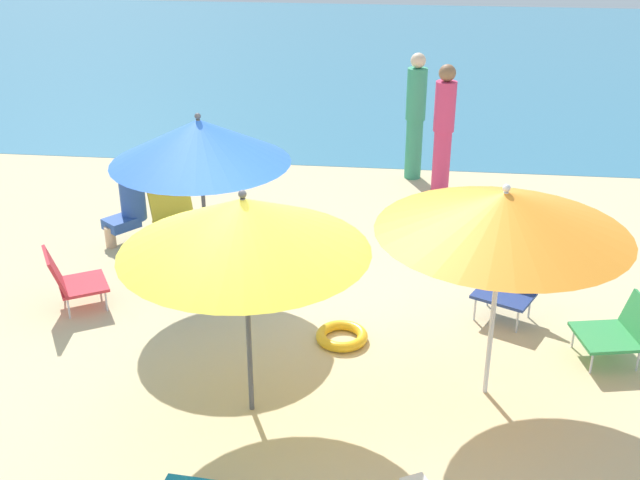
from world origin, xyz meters
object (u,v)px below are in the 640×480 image
Objects in this scene: beach_chair_d at (70,279)px; swim_ring at (342,336)px; beach_chair_a at (508,285)px; beach_chair_b at (176,215)px; person_c at (444,129)px; umbrella_orange at (504,212)px; umbrella_yellow at (244,225)px; person_b at (415,115)px; beach_chair_c at (620,330)px; person_a at (129,203)px; umbrella_blue at (199,141)px.

beach_chair_d reaches higher than swim_ring.
beach_chair_a reaches higher than beach_chair_b.
swim_ring is (-0.96, -3.77, -0.84)m from person_c.
umbrella_yellow is (-1.85, -0.44, -0.00)m from umbrella_orange.
person_b is 0.69m from person_c.
beach_chair_c is at bearing -33.97° from beach_chair_d.
beach_chair_b is 0.55m from person_a.
umbrella_orange is at bearing 13.48° from umbrella_yellow.
umbrella_yellow reaches higher than person_c.
umbrella_blue is at bearing -38.37° from person_c.
umbrella_blue is 3.22m from beach_chair_a.
umbrella_orange is 2.74× the size of beach_chair_d.
person_c is (0.36, -0.58, -0.00)m from person_b.
umbrella_yellow is 2.76m from beach_chair_d.
beach_chair_c is 0.40× the size of person_c.
person_a reaches higher than beach_chair_b.
umbrella_yellow is 5.62m from person_b.
beach_chair_a is 0.92× the size of beach_chair_b.
umbrella_yellow reaches higher than umbrella_blue.
person_a is at bearing 146.53° from umbrella_orange.
person_c is at bearing 13.40° from beach_chair_d.
beach_chair_c is (3.02, 1.07, -1.31)m from umbrella_yellow.
person_a is (-5.02, 1.92, 0.17)m from beach_chair_c.
umbrella_orange is 5.08m from person_b.
umbrella_orange is at bearing 13.99° from beach_chair_a.
beach_chair_c is at bearing 28.20° from umbrella_orange.
beach_chair_a is at bearing -25.66° from beach_chair_d.
umbrella_yellow is 1.08× the size of person_c.
person_b is at bearing 92.47° from beach_chair_b.
umbrella_orange is at bearing 12.94° from beach_chair_b.
beach_chair_a is at bearing 38.95° from umbrella_yellow.
person_c is at bearing -0.62° from person_b.
beach_chair_b is at bearing 115.69° from umbrella_yellow.
beach_chair_a is (0.29, 1.29, -1.27)m from umbrella_orange.
umbrella_blue is 1.82m from beach_chair_d.
umbrella_orange is 4.19m from beach_chair_d.
umbrella_yellow reaches higher than umbrella_orange.
beach_chair_b is at bearing 137.27° from person_a.
beach_chair_b is at bearing -35.76° from beach_chair_c.
beach_chair_b is 1.10× the size of beach_chair_c.
beach_chair_c is 0.39× the size of person_b.
umbrella_yellow is at bearing -13.08° from beach_chair_b.
beach_chair_b is 0.44× the size of person_c.
person_b is (-1.80, 4.37, 0.61)m from beach_chair_c.
umbrella_blue is at bearing 113.22° from umbrella_yellow.
swim_ring is (-0.60, -4.36, -0.85)m from person_b.
person_a is at bearing -119.31° from beach_chair_b.
beach_chair_a is 0.40× the size of person_b.
person_a is 1.93× the size of swim_ring.
person_b is (3.21, 2.45, 0.44)m from person_a.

